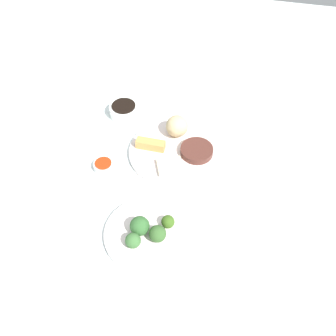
{
  "coord_description": "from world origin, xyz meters",
  "views": [
    {
      "loc": [
        -0.14,
        0.81,
        0.95
      ],
      "look_at": [
        0.02,
        0.08,
        0.06
      ],
      "focal_mm": 42.16,
      "sensor_mm": 36.0,
      "label": 1
    }
  ],
  "objects_px": {
    "main_plate": "(173,152)",
    "broccoli_plate": "(148,234)",
    "soy_sauce_bowl": "(124,111)",
    "sauce_ramekin_sweet_and_sour": "(104,166)"
  },
  "relations": [
    {
      "from": "soy_sauce_bowl",
      "to": "broccoli_plate",
      "type": "bearing_deg",
      "value": 113.94
    },
    {
      "from": "soy_sauce_bowl",
      "to": "main_plate",
      "type": "bearing_deg",
      "value": 145.18
    },
    {
      "from": "main_plate",
      "to": "broccoli_plate",
      "type": "distance_m",
      "value": 0.31
    },
    {
      "from": "soy_sauce_bowl",
      "to": "sauce_ramekin_sweet_and_sour",
      "type": "relative_size",
      "value": 1.61
    },
    {
      "from": "main_plate",
      "to": "broccoli_plate",
      "type": "bearing_deg",
      "value": 88.95
    },
    {
      "from": "broccoli_plate",
      "to": "soy_sauce_bowl",
      "type": "relative_size",
      "value": 2.38
    },
    {
      "from": "broccoli_plate",
      "to": "main_plate",
      "type": "bearing_deg",
      "value": -91.05
    },
    {
      "from": "main_plate",
      "to": "broccoli_plate",
      "type": "height_order",
      "value": "main_plate"
    },
    {
      "from": "broccoli_plate",
      "to": "soy_sauce_bowl",
      "type": "distance_m",
      "value": 0.49
    },
    {
      "from": "sauce_ramekin_sweet_and_sour",
      "to": "broccoli_plate",
      "type": "bearing_deg",
      "value": 133.73
    }
  ]
}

